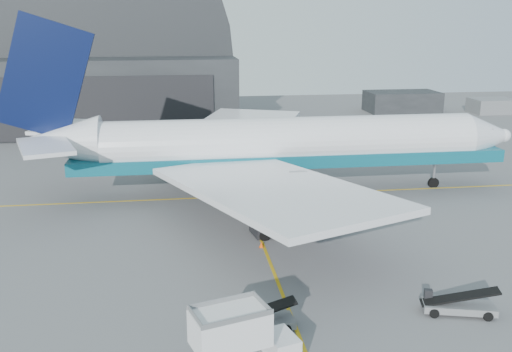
{
  "coord_description": "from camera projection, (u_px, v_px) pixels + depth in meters",
  "views": [
    {
      "loc": [
        -6.57,
        -36.63,
        17.91
      ],
      "look_at": [
        0.11,
        11.54,
        4.5
      ],
      "focal_mm": 40.0,
      "sensor_mm": 36.0,
      "label": 1
    }
  ],
  "objects": [
    {
      "name": "ground",
      "position": [
        277.0,
        279.0,
        40.61
      ],
      "size": [
        200.0,
        200.0,
        0.0
      ],
      "primitive_type": "plane",
      "color": "#565659",
      "rests_on": "ground"
    },
    {
      "name": "belt_loader_a",
      "position": [
        255.0,
        322.0,
        33.77
      ],
      "size": [
        4.89,
        2.0,
        1.84
      ],
      "rotation": [
        0.0,
        0.0,
        0.08
      ],
      "color": "slate",
      "rests_on": "ground"
    },
    {
      "name": "airliner",
      "position": [
        270.0,
        145.0,
        59.16
      ],
      "size": [
        53.62,
        51.99,
        18.82
      ],
      "color": "white",
      "rests_on": "ground"
    },
    {
      "name": "taxi_lines",
      "position": [
        253.0,
        220.0,
        52.71
      ],
      "size": [
        80.0,
        42.12,
        0.02
      ],
      "color": "#C39912",
      "rests_on": "ground"
    },
    {
      "name": "distant_bldg_b",
      "position": [
        491.0,
        113.0,
        112.83
      ],
      "size": [
        8.0,
        6.0,
        2.8
      ],
      "primitive_type": "cube",
      "color": "slate",
      "rests_on": "ground"
    },
    {
      "name": "catering_truck",
      "position": [
        239.0,
        345.0,
        28.86
      ],
      "size": [
        6.1,
        3.68,
        3.94
      ],
      "rotation": [
        0.0,
        0.0,
        0.29
      ],
      "color": "slate",
      "rests_on": "ground"
    },
    {
      "name": "pushback_tug",
      "position": [
        279.0,
        225.0,
        49.13
      ],
      "size": [
        4.74,
        3.25,
        2.03
      ],
      "rotation": [
        0.0,
        0.0,
        0.18
      ],
      "color": "black",
      "rests_on": "ground"
    },
    {
      "name": "belt_loader_b",
      "position": [
        458.0,
        305.0,
        35.79
      ],
      "size": [
        4.81,
        2.59,
        1.8
      ],
      "rotation": [
        0.0,
        0.0,
        -0.26
      ],
      "color": "slate",
      "rests_on": "ground"
    },
    {
      "name": "distant_bldg_a",
      "position": [
        401.0,
        112.0,
        114.4
      ],
      "size": [
        14.0,
        8.0,
        4.0
      ],
      "primitive_type": "cube",
      "color": "black",
      "rests_on": "ground"
    },
    {
      "name": "hangar",
      "position": [
        85.0,
        70.0,
        97.18
      ],
      "size": [
        50.0,
        28.3,
        28.0
      ],
      "color": "black",
      "rests_on": "ground"
    },
    {
      "name": "traffic_cone",
      "position": [
        261.0,
        244.0,
        46.28
      ],
      "size": [
        0.35,
        0.35,
        0.51
      ],
      "color": "#DC4606",
      "rests_on": "ground"
    }
  ]
}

